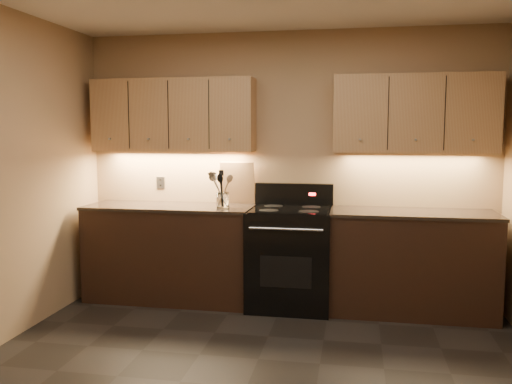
{
  "coord_description": "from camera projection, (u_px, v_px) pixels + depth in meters",
  "views": [
    {
      "loc": [
        0.67,
        -3.26,
        1.64
      ],
      "look_at": [
        -0.2,
        1.45,
        1.11
      ],
      "focal_mm": 38.0,
      "sensor_mm": 36.0,
      "label": 1
    }
  ],
  "objects": [
    {
      "name": "upper_cab_left",
      "position": [
        173.0,
        115.0,
        5.3
      ],
      "size": [
        1.6,
        0.3,
        0.7
      ],
      "primitive_type": "cube",
      "color": "tan",
      "rests_on": "wall_back"
    },
    {
      "name": "black_spoon",
      "position": [
        223.0,
        190.0,
        5.07
      ],
      "size": [
        0.08,
        0.12,
        0.31
      ],
      "primitive_type": null,
      "rotation": [
        0.19,
        -0.06,
        0.04
      ],
      "color": "black",
      "rests_on": "utensil_crock"
    },
    {
      "name": "outlet_plate",
      "position": [
        161.0,
        183.0,
        5.55
      ],
      "size": [
        0.08,
        0.01,
        0.12
      ],
      "primitive_type": "cube",
      "color": "#B2B5BA",
      "rests_on": "wall_back"
    },
    {
      "name": "utensil_crock",
      "position": [
        223.0,
        201.0,
        5.08
      ],
      "size": [
        0.12,
        0.12,
        0.15
      ],
      "color": "white",
      "rests_on": "counter_left"
    },
    {
      "name": "wall_back",
      "position": [
        287.0,
        167.0,
        5.3
      ],
      "size": [
        4.0,
        0.04,
        2.6
      ],
      "primitive_type": "cube",
      "color": "tan",
      "rests_on": "ground"
    },
    {
      "name": "upper_cab_right",
      "position": [
        415.0,
        114.0,
        4.88
      ],
      "size": [
        1.44,
        0.3,
        0.7
      ],
      "primitive_type": "cube",
      "color": "tan",
      "rests_on": "wall_back"
    },
    {
      "name": "counter_right",
      "position": [
        411.0,
        262.0,
        4.89
      ],
      "size": [
        1.46,
        0.62,
        0.93
      ],
      "color": "black",
      "rests_on": "ground"
    },
    {
      "name": "wooden_spoon",
      "position": [
        218.0,
        190.0,
        5.06
      ],
      "size": [
        0.17,
        0.1,
        0.31
      ],
      "primitive_type": null,
      "rotation": [
        -0.04,
        0.39,
        0.24
      ],
      "color": "tan",
      "rests_on": "utensil_crock"
    },
    {
      "name": "black_turner",
      "position": [
        222.0,
        188.0,
        5.05
      ],
      "size": [
        0.12,
        0.15,
        0.36
      ],
      "primitive_type": null,
      "rotation": [
        -0.17,
        -0.02,
        0.32
      ],
      "color": "black",
      "rests_on": "utensil_crock"
    },
    {
      "name": "cutting_board",
      "position": [
        238.0,
        183.0,
        5.35
      ],
      "size": [
        0.34,
        0.12,
        0.42
      ],
      "primitive_type": "cube",
      "rotation": [
        0.22,
        0.0,
        0.04
      ],
      "color": "tan",
      "rests_on": "counter_left"
    },
    {
      "name": "steel_spatula",
      "position": [
        226.0,
        187.0,
        5.07
      ],
      "size": [
        0.24,
        0.15,
        0.38
      ],
      "primitive_type": null,
      "rotation": [
        0.23,
        -0.39,
        -0.22
      ],
      "color": "silver",
      "rests_on": "utensil_crock"
    },
    {
      "name": "counter_left",
      "position": [
        171.0,
        252.0,
        5.3
      ],
      "size": [
        1.62,
        0.62,
        0.93
      ],
      "color": "black",
      "rests_on": "ground"
    },
    {
      "name": "steel_skimmer",
      "position": [
        226.0,
        188.0,
        5.04
      ],
      "size": [
        0.25,
        0.18,
        0.35
      ],
      "primitive_type": null,
      "rotation": [
        -0.17,
        -0.52,
        -0.13
      ],
      "color": "silver",
      "rests_on": "utensil_crock"
    },
    {
      "name": "stove",
      "position": [
        290.0,
        256.0,
        5.07
      ],
      "size": [
        0.76,
        0.68,
        1.14
      ],
      "color": "black",
      "rests_on": "ground"
    }
  ]
}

